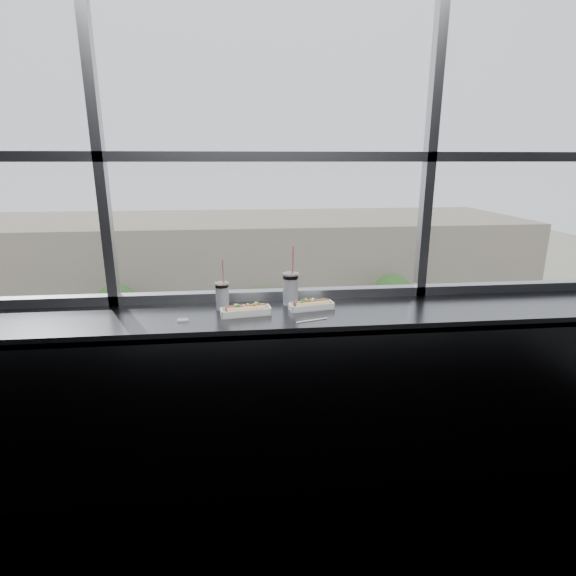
{
  "coord_description": "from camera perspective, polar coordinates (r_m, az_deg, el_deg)",
  "views": [
    {
      "loc": [
        -0.2,
        -1.32,
        1.98
      ],
      "look_at": [
        0.07,
        1.23,
        1.25
      ],
      "focal_mm": 28.0,
      "sensor_mm": 36.0,
      "label": 1
    }
  ],
  "objects": [
    {
      "name": "pedestrian_d",
      "position": [
        35.28,
        11.41,
        -4.23
      ],
      "size": [
        0.87,
        0.65,
        1.95
      ],
      "primitive_type": "imported",
      "rotation": [
        0.0,
        0.0,
        3.14
      ],
      "color": "#66605B",
      "rests_on": "far_sidewalk"
    },
    {
      "name": "tree_center",
      "position": [
        32.45,
        -3.65,
        -2.22
      ],
      "size": [
        2.74,
        2.74,
        4.27
      ],
      "color": "#47382B",
      "rests_on": "far_sidewalk"
    },
    {
      "name": "car_near_e",
      "position": [
        27.25,
        30.84,
        -12.15
      ],
      "size": [
        3.38,
        6.98,
        2.26
      ],
      "primitive_type": "imported",
      "rotation": [
        0.0,
        0.0,
        1.49
      ],
      "color": "#4C4494",
      "rests_on": "street_asphalt"
    },
    {
      "name": "car_near_b",
      "position": [
        23.64,
        -26.25,
        -15.91
      ],
      "size": [
        3.61,
        6.89,
        2.19
      ],
      "primitive_type": "imported",
      "rotation": [
        0.0,
        0.0,
        1.71
      ],
      "color": "black",
      "rests_on": "street_asphalt"
    },
    {
      "name": "tree_left",
      "position": [
        33.46,
        -20.94,
        -2.13
      ],
      "size": [
        3.04,
        3.04,
        4.75
      ],
      "color": "#47382B",
      "rests_on": "far_sidewalk"
    },
    {
      "name": "wall_back_lower",
      "position": [
        3.16,
        -1.91,
        -10.94
      ],
      "size": [
        6.0,
        0.0,
        6.0
      ],
      "primitive_type": "plane",
      "rotation": [
        1.57,
        0.0,
        0.0
      ],
      "color": "black",
      "rests_on": "ground"
    },
    {
      "name": "counter",
      "position": [
        2.71,
        -1.57,
        -3.71
      ],
      "size": [
        6.0,
        0.55,
        0.06
      ],
      "primitive_type": "cube",
      "color": "#525356",
      "rests_on": "ground"
    },
    {
      "name": "soda_cup_left",
      "position": [
        2.76,
        -8.36,
        -0.83
      ],
      "size": [
        0.09,
        0.09,
        0.32
      ],
      "color": "white",
      "rests_on": "counter"
    },
    {
      "name": "street_asphalt",
      "position": [
        26.24,
        -5.13,
        -13.73
      ],
      "size": [
        80.0,
        10.0,
        0.06
      ],
      "primitive_type": "cube",
      "color": "black",
      "rests_on": "plaza_ground"
    },
    {
      "name": "far_sidewalk",
      "position": [
        33.43,
        -5.44,
        -6.97
      ],
      "size": [
        80.0,
        6.0,
        0.04
      ],
      "primitive_type": "cube",
      "color": "gray",
      "rests_on": "plaza_ground"
    },
    {
      "name": "wrapper",
      "position": [
        2.62,
        -13.21,
        -3.92
      ],
      "size": [
        0.08,
        0.06,
        0.02
      ],
      "primitive_type": "ellipsoid",
      "color": "silver",
      "rests_on": "counter"
    },
    {
      "name": "pedestrian_a",
      "position": [
        32.69,
        -14.52,
        -5.85
      ],
      "size": [
        0.98,
        0.74,
        2.21
      ],
      "primitive_type": "imported",
      "rotation": [
        0.0,
        0.0,
        3.14
      ],
      "color": "#66605B",
      "rests_on": "far_sidewalk"
    },
    {
      "name": "plaza_ground",
      "position": [
        48.1,
        -5.77,
        0.18
      ],
      "size": [
        120.0,
        120.0,
        0.0
      ],
      "primitive_type": "plane",
      "color": "gray",
      "rests_on": "ground"
    },
    {
      "name": "car_far_a",
      "position": [
        31.23,
        -25.83,
        -8.32
      ],
      "size": [
        2.86,
        5.86,
        1.89
      ],
      "primitive_type": "imported",
      "rotation": [
        0.0,
        0.0,
        1.66
      ],
      "color": "black",
      "rests_on": "street_asphalt"
    },
    {
      "name": "window_glass",
      "position": [
        2.86,
        -2.3,
        22.34
      ],
      "size": [
        6.0,
        0.0,
        6.0
      ],
      "primitive_type": "plane",
      "rotation": [
        1.57,
        0.0,
        0.0
      ],
      "color": "silver",
      "rests_on": "ground"
    },
    {
      "name": "hotdog_tray_right",
      "position": [
        2.75,
        3.0,
        -2.16
      ],
      "size": [
        0.28,
        0.13,
        0.07
      ],
      "rotation": [
        0.0,
        0.0,
        0.17
      ],
      "color": "white",
      "rests_on": "counter"
    },
    {
      "name": "pedestrian_b",
      "position": [
        33.09,
        -9.83,
        -5.57
      ],
      "size": [
        0.63,
        0.85,
        1.9
      ],
      "primitive_type": "imported",
      "rotation": [
        0.0,
        0.0,
        4.71
      ],
      "color": "#66605B",
      "rests_on": "far_sidewalk"
    },
    {
      "name": "counter_fascia",
      "position": [
        2.7,
        -1.02,
        -15.99
      ],
      "size": [
        6.0,
        0.04,
        1.04
      ],
      "primitive_type": "cube",
      "color": "#525356",
      "rests_on": "ground"
    },
    {
      "name": "tree_right",
      "position": [
        34.17,
        13.11,
        -0.91
      ],
      "size": [
        3.15,
        3.15,
        4.92
      ],
      "color": "#47382B",
      "rests_on": "far_sidewalk"
    },
    {
      "name": "window_mullions",
      "position": [
        2.84,
        -2.26,
        22.39
      ],
      "size": [
        6.0,
        0.08,
        2.4
      ],
      "primitive_type": null,
      "color": "gray",
      "rests_on": "ground"
    },
    {
      "name": "car_far_b",
      "position": [
        29.37,
        -1.66,
        -7.75
      ],
      "size": [
        3.68,
        7.12,
        2.27
      ],
      "primitive_type": "imported",
      "rotation": [
        0.0,
        0.0,
        1.7
      ],
      "color": "maroon",
      "rests_on": "street_asphalt"
    },
    {
      "name": "car_far_c",
      "position": [
        32.4,
        19.4,
        -6.73
      ],
      "size": [
        3.0,
        5.89,
        1.88
      ],
      "primitive_type": "imported",
      "rotation": [
        0.0,
        0.0,
        1.69
      ],
      "color": "white",
      "rests_on": "street_asphalt"
    },
    {
      "name": "loose_straw",
      "position": [
        2.56,
        3.05,
        -4.12
      ],
      "size": [
        0.19,
        0.06,
        0.01
      ],
      "primitive_type": "cylinder",
      "rotation": [
        0.0,
        1.57,
        0.28
      ],
      "color": "white",
      "rests_on": "counter"
    },
    {
      "name": "soda_cup_right",
      "position": [
        2.82,
        0.32,
        0.11
      ],
      "size": [
        0.1,
        0.1,
        0.38
      ],
      "color": "white",
      "rests_on": "counter"
    },
    {
      "name": "far_building",
      "position": [
        41.79,
        -5.83,
        3.43
      ],
      "size": [
        50.0,
        14.0,
        8.0
      ],
      "primitive_type": "cube",
      "color": "gray",
      "rests_on": "plaza_ground"
    },
    {
      "name": "hotdog_tray_left",
      "position": [
        2.66,
        -5.39,
        -2.82
      ],
      "size": [
        0.3,
        0.14,
        0.07
      ],
      "rotation": [
        0.0,
        0.0,
        0.14
      ],
      "color": "white",
      "rests_on": "counter"
    }
  ]
}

